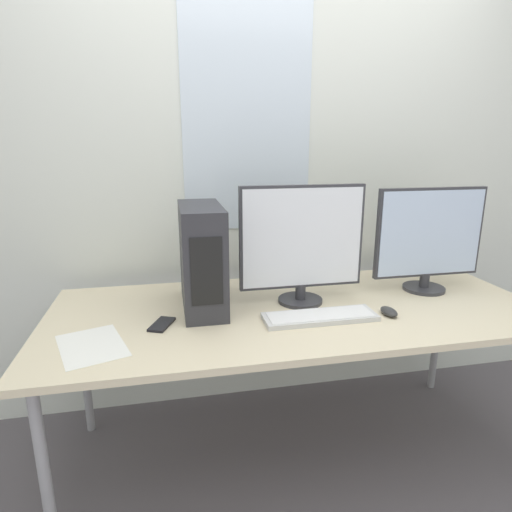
{
  "coord_description": "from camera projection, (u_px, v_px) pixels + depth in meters",
  "views": [
    {
      "loc": [
        -0.54,
        -1.23,
        1.45
      ],
      "look_at": [
        -0.19,
        0.45,
        0.99
      ],
      "focal_mm": 30.0,
      "sensor_mm": 36.0,
      "label": 1
    }
  ],
  "objects": [
    {
      "name": "paper_sheet_left",
      "position": [
        92.0,
        346.0,
        1.52
      ],
      "size": [
        0.29,
        0.35,
        0.0
      ],
      "rotation": [
        0.0,
        0.0,
        0.33
      ],
      "color": "white",
      "rests_on": "desk"
    },
    {
      "name": "monitor_main",
      "position": [
        302.0,
        243.0,
        1.87
      ],
      "size": [
        0.55,
        0.2,
        0.53
      ],
      "color": "#333338",
      "rests_on": "desk"
    },
    {
      "name": "wall_back",
      "position": [
        268.0,
        161.0,
        2.27
      ],
      "size": [
        8.0,
        0.07,
        2.7
      ],
      "color": "silver",
      "rests_on": "ground_plane"
    },
    {
      "name": "keyboard",
      "position": [
        320.0,
        317.0,
        1.75
      ],
      "size": [
        0.47,
        0.15,
        0.02
      ],
      "color": "silver",
      "rests_on": "desk"
    },
    {
      "name": "desk",
      "position": [
        297.0,
        316.0,
        1.89
      ],
      "size": [
        2.13,
        0.91,
        0.75
      ],
      "color": "beige",
      "rests_on": "ground_plane"
    },
    {
      "name": "monitor_right_near",
      "position": [
        429.0,
        238.0,
        2.03
      ],
      "size": [
        0.54,
        0.2,
        0.5
      ],
      "color": "#333338",
      "rests_on": "desk"
    },
    {
      "name": "cell_phone",
      "position": [
        162.0,
        324.0,
        1.69
      ],
      "size": [
        0.11,
        0.15,
        0.01
      ],
      "rotation": [
        0.0,
        0.0,
        -0.4
      ],
      "color": "black",
      "rests_on": "desk"
    },
    {
      "name": "pc_tower",
      "position": [
        202.0,
        257.0,
        1.83
      ],
      "size": [
        0.17,
        0.44,
        0.45
      ],
      "color": "#2D2D33",
      "rests_on": "desk"
    },
    {
      "name": "mouse",
      "position": [
        389.0,
        312.0,
        1.79
      ],
      "size": [
        0.06,
        0.1,
        0.03
      ],
      "color": "#2D2D2D",
      "rests_on": "desk"
    }
  ]
}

